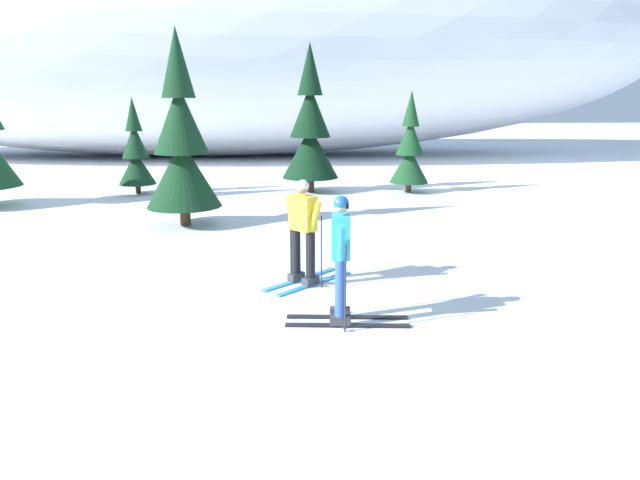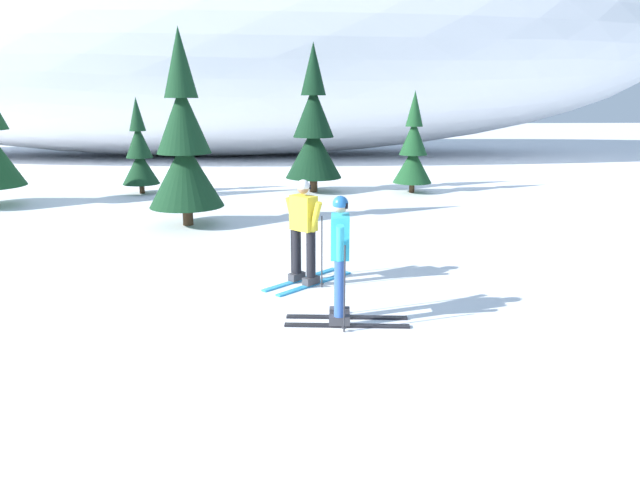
{
  "view_description": "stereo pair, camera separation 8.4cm",
  "coord_description": "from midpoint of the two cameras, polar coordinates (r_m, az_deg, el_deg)",
  "views": [
    {
      "loc": [
        1.3,
        -7.78,
        3.0
      ],
      "look_at": [
        1.82,
        0.52,
        0.95
      ],
      "focal_mm": 32.71,
      "sensor_mm": 36.0,
      "label": 1
    },
    {
      "loc": [
        1.39,
        -7.78,
        3.0
      ],
      "look_at": [
        1.82,
        0.52,
        0.95
      ],
      "focal_mm": 32.71,
      "sensor_mm": 36.0,
      "label": 2
    }
  ],
  "objects": [
    {
      "name": "pine_tree_center_left",
      "position": [
        19.34,
        -17.71,
        8.02
      ],
      "size": [
        1.16,
        1.16,
        3.0
      ],
      "color": "#47301E",
      "rests_on": "ground"
    },
    {
      "name": "pine_tree_center_right",
      "position": [
        18.73,
        -1.1,
        10.61
      ],
      "size": [
        1.79,
        1.79,
        4.64
      ],
      "color": "#47301E",
      "rests_on": "ground"
    },
    {
      "name": "ground_plane",
      "position": [
        8.44,
        -12.63,
        -7.3
      ],
      "size": [
        120.0,
        120.0,
        0.0
      ],
      "primitive_type": "plane",
      "color": "white"
    },
    {
      "name": "skier_cyan_jacket",
      "position": [
        7.76,
        1.78,
        -1.79
      ],
      "size": [
        1.71,
        0.77,
        1.75
      ],
      "color": "black",
      "rests_on": "ground"
    },
    {
      "name": "skier_yellow_jacket",
      "position": [
        9.4,
        -1.9,
        0.96
      ],
      "size": [
        1.52,
        1.48,
        1.73
      ],
      "color": "#2893CC",
      "rests_on": "ground"
    },
    {
      "name": "pine_tree_center",
      "position": [
        14.08,
        -13.58,
        8.99
      ],
      "size": [
        1.75,
        1.75,
        4.54
      ],
      "color": "#47301E",
      "rests_on": "ground"
    },
    {
      "name": "snow_ridge_background",
      "position": [
        31.63,
        -11.5,
        19.27
      ],
      "size": [
        48.84,
        15.83,
        12.26
      ],
      "primitive_type": "ellipsoid",
      "color": "white",
      "rests_on": "ground"
    },
    {
      "name": "pine_tree_far_right",
      "position": [
        18.87,
        8.65,
        8.64
      ],
      "size": [
        1.24,
        1.24,
        3.2
      ],
      "color": "#47301E",
      "rests_on": "ground"
    }
  ]
}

